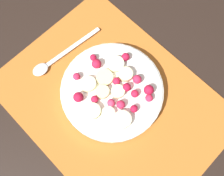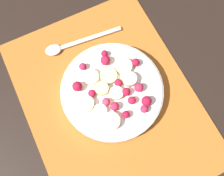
% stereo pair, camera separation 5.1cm
% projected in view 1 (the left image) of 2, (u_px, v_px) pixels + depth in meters
% --- Properties ---
extents(ground_plane, '(3.00, 3.00, 0.00)m').
position_uv_depth(ground_plane, '(112.00, 101.00, 0.54)').
color(ground_plane, black).
extents(placemat, '(0.46, 0.35, 0.01)m').
position_uv_depth(placemat, '(112.00, 101.00, 0.54)').
color(placemat, '#B26023').
rests_on(placemat, ground_plane).
extents(fruit_bowl, '(0.22, 0.22, 0.04)m').
position_uv_depth(fruit_bowl, '(112.00, 90.00, 0.53)').
color(fruit_bowl, silver).
rests_on(fruit_bowl, placemat).
extents(spoon, '(0.04, 0.18, 0.01)m').
position_uv_depth(spoon, '(54.00, 60.00, 0.56)').
color(spoon, silver).
rests_on(spoon, placemat).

